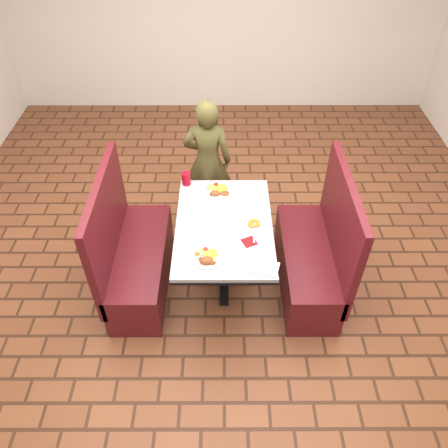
{
  "coord_description": "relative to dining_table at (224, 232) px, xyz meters",
  "views": [
    {
      "loc": [
        -0.01,
        -2.66,
        3.21
      ],
      "look_at": [
        0.0,
        0.0,
        0.75
      ],
      "focal_mm": 35.0,
      "sensor_mm": 36.0,
      "label": 1
    }
  ],
  "objects": [
    {
      "name": "red_tumbler",
      "position": [
        -0.34,
        0.55,
        0.16
      ],
      "size": [
        0.08,
        0.08,
        0.12
      ],
      "primitive_type": "cylinder",
      "color": "#AD0B1B",
      "rests_on": "dining_table"
    },
    {
      "name": "spoon_utensil",
      "position": [
        0.24,
        -0.16,
        0.1
      ],
      "size": [
        0.01,
        0.14,
        0.0
      ],
      "primitive_type": "cube",
      "rotation": [
        0.0,
        0.0,
        -0.01
      ],
      "color": "silver",
      "rests_on": "dining_table"
    },
    {
      "name": "booth_bench_left",
      "position": [
        -0.8,
        0.0,
        -0.32
      ],
      "size": [
        0.47,
        1.2,
        1.17
      ],
      "color": "#5A141A",
      "rests_on": "ground"
    },
    {
      "name": "diner_person",
      "position": [
        -0.16,
        1.02,
        0.02
      ],
      "size": [
        0.51,
        0.35,
        1.34
      ],
      "primitive_type": "imported",
      "rotation": [
        0.0,
        0.0,
        3.08
      ],
      "color": "brown",
      "rests_on": "ground"
    },
    {
      "name": "room",
      "position": [
        0.0,
        0.0,
        1.26
      ],
      "size": [
        7.0,
        7.04,
        2.82
      ],
      "color": "brown",
      "rests_on": "ground"
    },
    {
      "name": "paper_napkin",
      "position": [
        0.31,
        -0.49,
        0.1
      ],
      "size": [
        0.23,
        0.2,
        0.01
      ],
      "primitive_type": "cube",
      "rotation": [
        0.0,
        0.0,
        -0.28
      ],
      "color": "white",
      "rests_on": "dining_table"
    },
    {
      "name": "near_dinner_plate",
      "position": [
        -0.13,
        -0.39,
        0.12
      ],
      "size": [
        0.25,
        0.25,
        0.08
      ],
      "rotation": [
        0.0,
        0.0,
        -0.37
      ],
      "color": "white",
      "rests_on": "dining_table"
    },
    {
      "name": "booth_bench_right",
      "position": [
        0.8,
        0.0,
        -0.32
      ],
      "size": [
        0.47,
        1.2,
        1.17
      ],
      "color": "#5A141A",
      "rests_on": "ground"
    },
    {
      "name": "lettuce_shreds",
      "position": [
        0.04,
        0.06,
        0.1
      ],
      "size": [
        0.28,
        0.32,
        0.0
      ],
      "primitive_type": null,
      "color": "#90C14D",
      "rests_on": "dining_table"
    },
    {
      "name": "knife_utensil",
      "position": [
        -0.12,
        -0.35,
        0.11
      ],
      "size": [
        0.03,
        0.18,
        0.0
      ],
      "primitive_type": "cube",
      "rotation": [
        0.0,
        0.0,
        -0.11
      ],
      "color": "silver",
      "rests_on": "dining_table"
    },
    {
      "name": "fork_utensil",
      "position": [
        -0.12,
        -0.34,
        0.11
      ],
      "size": [
        0.04,
        0.14,
        0.0
      ],
      "primitive_type": "cube",
      "rotation": [
        0.0,
        0.0,
        0.25
      ],
      "color": "silver",
      "rests_on": "dining_table"
    },
    {
      "name": "dining_table",
      "position": [
        0.0,
        0.0,
        0.0
      ],
      "size": [
        0.81,
        1.21,
        0.75
      ],
      "color": "#A8AAAD",
      "rests_on": "ground"
    },
    {
      "name": "maroon_napkin",
      "position": [
        0.2,
        -0.21,
        0.1
      ],
      "size": [
        0.14,
        0.14,
        0.0
      ],
      "primitive_type": "cube",
      "rotation": [
        0.0,
        0.0,
        0.44
      ],
      "color": "maroon",
      "rests_on": "dining_table"
    },
    {
      "name": "plantain_plate",
      "position": [
        0.25,
        -0.01,
        0.11
      ],
      "size": [
        0.18,
        0.18,
        0.03
      ],
      "rotation": [
        0.0,
        0.0,
        0.11
      ],
      "color": "white",
      "rests_on": "dining_table"
    },
    {
      "name": "far_dinner_plate",
      "position": [
        -0.05,
        0.43,
        0.12
      ],
      "size": [
        0.29,
        0.29,
        0.07
      ],
      "rotation": [
        0.0,
        0.0,
        -0.19
      ],
      "color": "white",
      "rests_on": "dining_table"
    }
  ]
}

